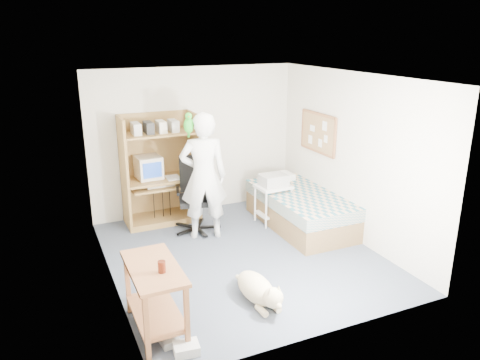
{
  "coord_description": "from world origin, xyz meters",
  "views": [
    {
      "loc": [
        -2.49,
        -5.48,
        3.05
      ],
      "look_at": [
        0.07,
        0.24,
        1.05
      ],
      "focal_mm": 35.0,
      "sensor_mm": 36.0,
      "label": 1
    }
  ],
  "objects_px": {
    "computer_hutch": "(160,174)",
    "person": "(204,176)",
    "bed": "(300,209)",
    "office_chair": "(196,204)",
    "side_desk": "(155,288)",
    "printer_cart": "(273,198)",
    "dog": "(258,289)"
  },
  "relations": [
    {
      "from": "bed",
      "to": "computer_hutch",
      "type": "bearing_deg",
      "value": 150.71
    },
    {
      "from": "dog",
      "to": "printer_cart",
      "type": "xyz_separation_m",
      "value": [
        1.29,
        2.08,
        0.26
      ]
    },
    {
      "from": "bed",
      "to": "dog",
      "type": "xyz_separation_m",
      "value": [
        -1.63,
        -1.78,
        -0.12
      ]
    },
    {
      "from": "side_desk",
      "to": "printer_cart",
      "type": "distance_m",
      "value": 3.29
    },
    {
      "from": "person",
      "to": "printer_cart",
      "type": "bearing_deg",
      "value": -162.54
    },
    {
      "from": "computer_hutch",
      "to": "dog",
      "type": "bearing_deg",
      "value": -82.68
    },
    {
      "from": "bed",
      "to": "printer_cart",
      "type": "height_order",
      "value": "bed"
    },
    {
      "from": "computer_hutch",
      "to": "person",
      "type": "height_order",
      "value": "person"
    },
    {
      "from": "printer_cart",
      "to": "side_desk",
      "type": "bearing_deg",
      "value": -143.14
    },
    {
      "from": "computer_hutch",
      "to": "office_chair",
      "type": "xyz_separation_m",
      "value": [
        0.41,
        -0.57,
        -0.4
      ]
    },
    {
      "from": "office_chair",
      "to": "dog",
      "type": "xyz_separation_m",
      "value": [
        -0.03,
        -2.33,
        -0.25
      ]
    },
    {
      "from": "office_chair",
      "to": "person",
      "type": "relative_size",
      "value": 0.6
    },
    {
      "from": "side_desk",
      "to": "person",
      "type": "xyz_separation_m",
      "value": [
        1.29,
        2.05,
        0.48
      ]
    },
    {
      "from": "bed",
      "to": "dog",
      "type": "relative_size",
      "value": 1.98
    },
    {
      "from": "bed",
      "to": "office_chair",
      "type": "distance_m",
      "value": 1.69
    },
    {
      "from": "computer_hutch",
      "to": "side_desk",
      "type": "height_order",
      "value": "computer_hutch"
    },
    {
      "from": "computer_hutch",
      "to": "person",
      "type": "xyz_separation_m",
      "value": [
        0.44,
        -0.89,
        0.15
      ]
    },
    {
      "from": "computer_hutch",
      "to": "person",
      "type": "relative_size",
      "value": 0.93
    },
    {
      "from": "bed",
      "to": "printer_cart",
      "type": "bearing_deg",
      "value": 138.39
    },
    {
      "from": "computer_hutch",
      "to": "printer_cart",
      "type": "xyz_separation_m",
      "value": [
        1.67,
        -0.82,
        -0.39
      ]
    },
    {
      "from": "bed",
      "to": "side_desk",
      "type": "bearing_deg",
      "value": -147.5
    },
    {
      "from": "person",
      "to": "side_desk",
      "type": "bearing_deg",
      "value": 72.36
    },
    {
      "from": "printer_cart",
      "to": "computer_hutch",
      "type": "bearing_deg",
      "value": 150.49
    },
    {
      "from": "side_desk",
      "to": "person",
      "type": "height_order",
      "value": "person"
    },
    {
      "from": "computer_hutch",
      "to": "person",
      "type": "bearing_deg",
      "value": -63.56
    },
    {
      "from": "office_chair",
      "to": "bed",
      "type": "bearing_deg",
      "value": -4.39
    },
    {
      "from": "bed",
      "to": "office_chair",
      "type": "bearing_deg",
      "value": 161.05
    },
    {
      "from": "person",
      "to": "dog",
      "type": "relative_size",
      "value": 1.9
    },
    {
      "from": "computer_hutch",
      "to": "office_chair",
      "type": "bearing_deg",
      "value": -54.7
    },
    {
      "from": "bed",
      "to": "printer_cart",
      "type": "relative_size",
      "value": 3.13
    },
    {
      "from": "computer_hutch",
      "to": "printer_cart",
      "type": "relative_size",
      "value": 2.79
    },
    {
      "from": "computer_hutch",
      "to": "dog",
      "type": "relative_size",
      "value": 1.76
    }
  ]
}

